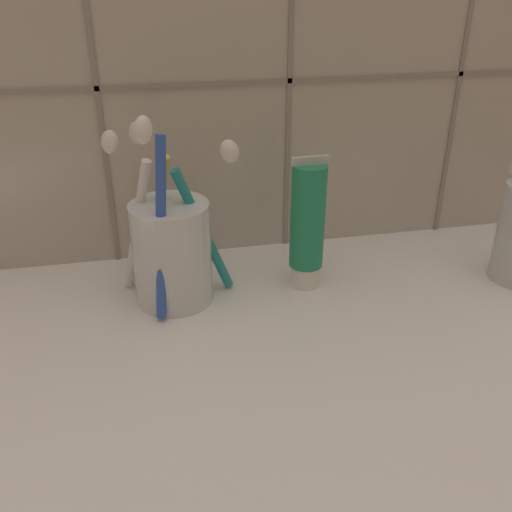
{
  "coord_description": "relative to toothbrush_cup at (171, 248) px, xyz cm",
  "views": [
    {
      "loc": [
        -13.62,
        -37.84,
        31.09
      ],
      "look_at": [
        -4.79,
        3.89,
        8.83
      ],
      "focal_mm": 40.0,
      "sensor_mm": 36.0,
      "label": 1
    }
  ],
  "objects": [
    {
      "name": "toothpaste_tube",
      "position": [
        13.04,
        -0.09,
        1.15
      ],
      "size": [
        3.48,
        3.32,
        13.32
      ],
      "color": "white",
      "rests_on": "sink_counter"
    },
    {
      "name": "sink_counter",
      "position": [
        11.57,
        -9.81,
        -6.42
      ],
      "size": [
        75.4,
        39.35,
        2.0
      ],
      "primitive_type": "cube",
      "color": "white",
      "rests_on": "ground"
    },
    {
      "name": "toothbrush_cup",
      "position": [
        0.0,
        0.0,
        0.0
      ],
      "size": [
        12.86,
        11.44,
        18.76
      ],
      "color": "silver",
      "rests_on": "sink_counter"
    },
    {
      "name": "tile_wall_backsplash",
      "position": [
        11.58,
        10.11,
        19.24
      ],
      "size": [
        85.4,
        1.72,
        53.31
      ],
      "color": "#B7B2A8",
      "rests_on": "ground"
    }
  ]
}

